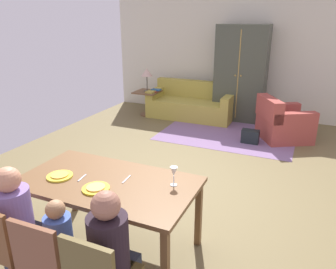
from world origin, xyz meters
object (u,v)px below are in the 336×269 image
wine_glass (174,172)px  person_man (20,229)px  plate_near_man (60,176)px  person_child (64,252)px  dining_table (108,188)px  table_lamp (147,73)px  person_woman (113,260)px  book_upper (156,90)px  dining_chair_child (48,259)px  couch (192,105)px  book_lower (153,91)px  handbag (250,136)px  plate_near_child (96,189)px  armoire (241,74)px  dining_chair_man (4,243)px  armchair (282,123)px  side_table (147,100)px

wine_glass → person_man: person_man is taller
plate_near_man → person_child: size_ratio=0.27×
dining_table → table_lamp: table_lamp is taller
person_woman → book_upper: (-2.14, 5.16, 0.11)m
plate_near_man → dining_chair_child: 0.89m
couch → book_lower: 0.96m
dining_chair_child → person_woman: 0.50m
plate_near_man → dining_chair_child: (0.47, -0.71, -0.28)m
dining_table → handbag: 3.67m
wine_glass → person_child: bearing=-126.2°
plate_near_child → wine_glass: bearing=30.4°
armoire → table_lamp: (-2.07, -0.55, -0.04)m
book_lower → book_upper: bearing=50.5°
wine_glass → handbag: (0.13, 3.37, -0.76)m
dining_chair_man → person_man: bearing=90.4°
plate_near_man → couch: bearing=94.5°
wine_glass → armchair: bearing=80.6°
armoire → dining_chair_child: bearing=-91.8°
person_man → side_table: 5.30m
side_table → table_lamp: 0.63m
person_woman → armoire: size_ratio=0.53×
person_woman → dining_chair_child: bearing=-159.4°
dining_chair_child → couch: (-0.85, 5.54, -0.19)m
wine_glass → armchair: size_ratio=0.16×
plate_near_man → plate_near_child: same height
dining_chair_man → book_upper: (-1.21, 5.34, 0.13)m
dining_table → dining_chair_child: 0.85m
person_child → book_upper: size_ratio=4.20×
person_woman → book_upper: size_ratio=5.04×
dining_chair_man → person_child: 0.50m
dining_chair_man → couch: size_ratio=0.44×
person_child → book_upper: bearing=107.9°
couch → book_lower: size_ratio=8.90×
plate_near_man → wine_glass: (1.08, 0.30, 0.12)m
armchair → person_child: bearing=-104.9°
plate_near_child → armchair: bearing=73.5°
armoire → book_lower: size_ratio=9.55×
plate_near_man → book_lower: (-1.25, 4.57, -0.18)m
dining_chair_man → armoire: (0.66, 5.83, 0.56)m
armchair → dining_table: bearing=-107.2°
table_lamp → book_lower: (0.16, 0.00, -0.41)m
armoire → book_upper: armoire is taller
dining_chair_man → armoire: size_ratio=0.41×
wine_glass → armchair: 3.94m
person_man → person_child: size_ratio=1.20×
armoire → book_upper: size_ratio=9.55×
book_lower → handbag: size_ratio=0.69×
plate_near_child → person_woman: size_ratio=0.23×
side_table → handbag: 2.78m
armchair → couch: bearing=161.9°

